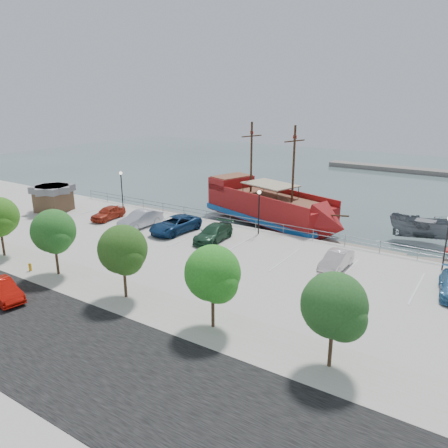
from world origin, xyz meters
The scene contains 25 objects.
ground centered at (0.00, 0.00, -1.00)m, with size 160.00×160.00×0.00m, color #3C4D4F.
street centered at (0.00, -16.00, 0.01)m, with size 100.00×8.00×0.04m, color black.
sidewalk centered at (0.00, -10.00, 0.01)m, with size 100.00×4.00×0.05m, color #A9A594.
seawall_railing centered at (0.00, 7.80, 0.53)m, with size 50.00×0.06×1.00m.
far_shore centered at (10.00, 55.00, -0.60)m, with size 40.00×3.00×0.80m, color slate.
pirate_ship centered at (-0.99, 12.46, 0.91)m, with size 18.39×9.99×11.39m.
patrol_boat centered at (13.28, 15.49, 0.27)m, with size 2.47×6.56×2.54m, color slate.
dock_west centered at (-15.31, 9.20, -0.79)m, with size 7.35×2.10×0.42m, color slate.
dock_mid centered at (8.97, 9.20, -0.78)m, with size 7.75×2.21×0.44m, color gray.
dock_east centered at (14.65, 9.20, -0.78)m, with size 7.77×2.22×0.44m, color gray.
shed centered at (-23.49, 1.23, 1.57)m, with size 4.14×4.14×2.94m.
street_sedan centered at (-7.54, -14.66, 0.68)m, with size 1.44×4.14×1.36m, color #B70F06.
fire_hydrant centered at (-10.26, -10.80, 0.36)m, with size 0.23×0.23×0.67m.
lamp_post_left centered at (-18.00, 6.50, 2.94)m, with size 0.36×0.36×4.28m.
lamp_post_mid centered at (0.00, 6.50, 2.94)m, with size 0.36×0.36×4.28m.
lamp_post_right centered at (16.00, 6.50, 2.94)m, with size 0.36×0.36×4.28m.
tree_c centered at (-7.85, -10.07, 3.30)m, with size 3.30×3.20×5.00m.
tree_d centered at (-0.85, -10.07, 3.30)m, with size 3.30×3.20×5.00m.
tree_e centered at (6.15, -10.07, 3.30)m, with size 3.30×3.20×5.00m.
tree_f centered at (13.15, -10.07, 3.30)m, with size 3.30×3.20×5.00m.
parked_car_a centered at (-15.83, 2.24, 0.71)m, with size 1.68×4.16×1.42m, color #A52D1A.
parked_car_b centered at (-11.05, 2.08, 0.81)m, with size 1.72×4.93×1.63m, color silver.
parked_car_c centered at (-7.05, 2.67, 0.77)m, with size 2.57×5.56×1.55m, color navy.
parked_car_d centered at (-2.54, 2.61, 0.72)m, with size 2.03×4.99×1.45m, color #1E452E.
parked_car_f centered at (9.07, 2.30, 0.69)m, with size 1.46×4.18×1.38m, color silver.
Camera 1 is at (18.76, -28.55, 13.18)m, focal length 35.00 mm.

